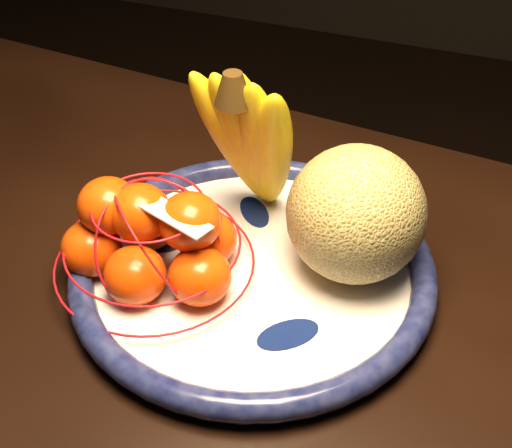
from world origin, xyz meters
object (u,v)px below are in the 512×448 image
(cantaloupe, at_px, (356,214))
(mandarin_bag, at_px, (153,239))
(banana_bunch, at_px, (254,138))
(fruit_bowl, at_px, (253,269))
(dining_table, at_px, (20,325))

(cantaloupe, xyz_separation_m, mandarin_bag, (-0.19, -0.08, -0.03))
(banana_bunch, bearing_deg, fruit_bowl, -61.72)
(dining_table, xyz_separation_m, fruit_bowl, (0.26, 0.09, 0.10))
(banana_bunch, bearing_deg, dining_table, -134.83)
(cantaloupe, height_order, mandarin_bag, cantaloupe)
(fruit_bowl, bearing_deg, mandarin_bag, -158.76)
(mandarin_bag, bearing_deg, fruit_bowl, 21.24)
(dining_table, height_order, mandarin_bag, mandarin_bag)
(mandarin_bag, bearing_deg, banana_bunch, 60.42)
(dining_table, bearing_deg, banana_bunch, 42.33)
(cantaloupe, bearing_deg, fruit_bowl, -156.95)
(dining_table, bearing_deg, fruit_bowl, 24.71)
(cantaloupe, distance_m, mandarin_bag, 0.21)
(banana_bunch, distance_m, mandarin_bag, 0.15)
(cantaloupe, bearing_deg, dining_table, -159.93)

